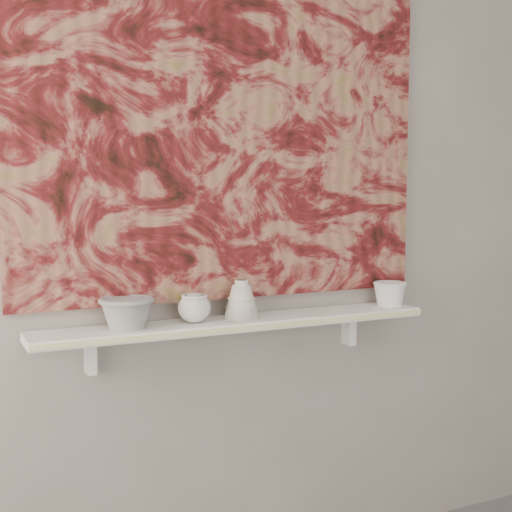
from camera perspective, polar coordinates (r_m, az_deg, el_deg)
wall_back at (r=2.48m, az=-2.38°, el=4.91°), size 3.60×0.00×3.60m
shelf at (r=2.44m, az=-1.45°, el=-5.39°), size 1.40×0.18×0.03m
shelf_stripe at (r=2.36m, az=-0.53°, el=-5.78°), size 1.40×0.01×0.02m
bracket_left at (r=2.36m, az=-13.12°, el=-7.74°), size 0.03×0.06×0.12m
bracket_right at (r=2.74m, az=7.43°, el=-5.81°), size 0.03×0.06×0.12m
painting at (r=2.47m, az=-2.26°, el=9.31°), size 1.50×0.02×1.10m
house_motif at (r=2.67m, az=6.77°, el=2.39°), size 0.09×0.00×0.08m
bowl_grey at (r=2.30m, az=-10.32°, el=-4.47°), size 0.21×0.21×0.10m
cup_cream at (r=2.37m, az=-4.96°, el=-4.16°), size 0.13×0.13×0.10m
bell_vessel at (r=2.43m, az=-1.18°, el=-3.48°), size 0.14×0.14×0.13m
bowl_white at (r=2.74m, az=10.65°, el=-2.98°), size 0.15×0.15×0.09m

